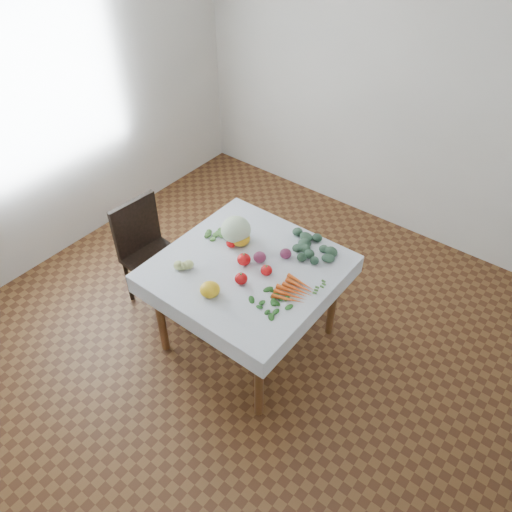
{
  "coord_description": "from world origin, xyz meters",
  "views": [
    {
      "loc": [
        1.54,
        -1.88,
        2.98
      ],
      "look_at": [
        0.03,
        0.06,
        0.82
      ],
      "focal_mm": 35.0,
      "sensor_mm": 36.0,
      "label": 1
    }
  ],
  "objects_px": {
    "table": "(248,277)",
    "heirloom_back": "(240,238)",
    "chair": "(147,247)",
    "carrot_bunch": "(295,291)",
    "cabbage": "(236,230)"
  },
  "relations": [
    {
      "from": "table",
      "to": "cabbage",
      "type": "relative_size",
      "value": 4.79
    },
    {
      "from": "chair",
      "to": "carrot_bunch",
      "type": "height_order",
      "value": "chair"
    },
    {
      "from": "table",
      "to": "chair",
      "type": "relative_size",
      "value": 1.13
    },
    {
      "from": "chair",
      "to": "carrot_bunch",
      "type": "relative_size",
      "value": 3.6
    },
    {
      "from": "table",
      "to": "cabbage",
      "type": "height_order",
      "value": "cabbage"
    },
    {
      "from": "chair",
      "to": "cabbage",
      "type": "xyz_separation_m",
      "value": [
        0.69,
        0.25,
        0.34
      ]
    },
    {
      "from": "carrot_bunch",
      "to": "chair",
      "type": "bearing_deg",
      "value": -176.21
    },
    {
      "from": "cabbage",
      "to": "carrot_bunch",
      "type": "xyz_separation_m",
      "value": [
        0.62,
        -0.17,
        -0.08
      ]
    },
    {
      "from": "heirloom_back",
      "to": "carrot_bunch",
      "type": "height_order",
      "value": "heirloom_back"
    },
    {
      "from": "table",
      "to": "heirloom_back",
      "type": "xyz_separation_m",
      "value": [
        -0.18,
        0.15,
        0.15
      ]
    },
    {
      "from": "chair",
      "to": "cabbage",
      "type": "height_order",
      "value": "cabbage"
    },
    {
      "from": "chair",
      "to": "heirloom_back",
      "type": "height_order",
      "value": "chair"
    },
    {
      "from": "table",
      "to": "chair",
      "type": "bearing_deg",
      "value": -174.0
    },
    {
      "from": "table",
      "to": "heirloom_back",
      "type": "distance_m",
      "value": 0.28
    },
    {
      "from": "heirloom_back",
      "to": "carrot_bunch",
      "type": "xyz_separation_m",
      "value": [
        0.57,
        -0.16,
        -0.03
      ]
    }
  ]
}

